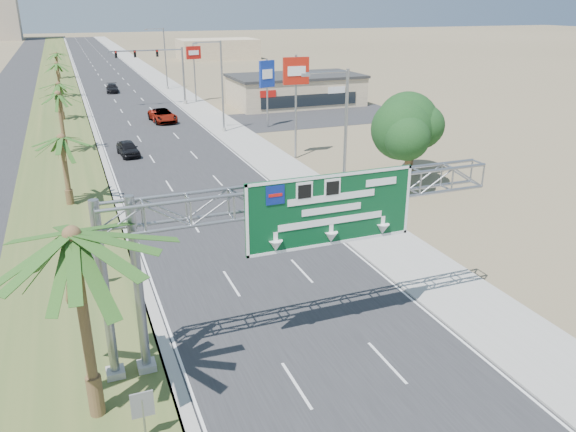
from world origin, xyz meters
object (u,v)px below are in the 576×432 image
(car_left_lane, at_px, (128,149))
(pole_sign_red_far, at_px, (194,57))
(store_building, at_px, (296,91))
(car_far, at_px, (112,88))
(pole_sign_red_near, at_px, (296,77))
(palm_near, at_px, (72,237))
(car_mid_lane, at_px, (157,116))
(sign_gantry, at_px, (291,210))
(pole_sign_blue, at_px, (267,77))
(signal_mast, at_px, (169,71))
(car_right_lane, at_px, (163,116))

(car_left_lane, relative_size, pole_sign_red_far, 0.51)
(store_building, relative_size, car_far, 3.88)
(pole_sign_red_near, bearing_deg, car_far, 103.91)
(palm_near, bearing_deg, car_mid_lane, 78.67)
(sign_gantry, relative_size, car_mid_lane, 4.33)
(store_building, bearing_deg, car_left_lane, -141.04)
(pole_sign_red_near, xyz_separation_m, pole_sign_blue, (2.25, 14.31, -1.64))
(palm_near, relative_size, signal_mast, 0.81)
(car_far, bearing_deg, pole_sign_blue, -63.72)
(sign_gantry, xyz_separation_m, car_right_lane, (3.06, 50.43, -5.26))
(signal_mast, height_order, car_right_lane, signal_mast)
(store_building, height_order, pole_sign_red_near, pole_sign_red_near)
(signal_mast, distance_m, store_building, 18.08)
(palm_near, height_order, store_building, palm_near)
(car_mid_lane, bearing_deg, store_building, 15.40)
(palm_near, distance_m, signal_mast, 65.60)
(car_far, bearing_deg, car_right_lane, -78.78)
(sign_gantry, distance_m, car_far, 78.30)
(pole_sign_blue, relative_size, pole_sign_red_far, 0.96)
(car_mid_lane, distance_m, pole_sign_blue, 15.35)
(pole_sign_blue, bearing_deg, car_far, 112.36)
(signal_mast, xyz_separation_m, car_far, (-6.72, 16.07, -4.18))
(signal_mast, bearing_deg, car_left_lane, -108.64)
(car_right_lane, bearing_deg, car_far, 92.52)
(palm_near, relative_size, car_far, 1.80)
(car_far, bearing_deg, pole_sign_red_far, -49.23)
(car_mid_lane, bearing_deg, car_right_lane, -61.85)
(car_right_lane, bearing_deg, pole_sign_red_near, -73.07)
(car_far, bearing_deg, palm_near, -91.55)
(sign_gantry, distance_m, car_left_lane, 35.64)
(car_right_lane, relative_size, pole_sign_red_near, 0.60)
(pole_sign_blue, bearing_deg, car_right_lane, 145.11)
(sign_gantry, height_order, store_building, sign_gantry)
(sign_gantry, relative_size, car_right_lane, 2.93)
(palm_near, xyz_separation_m, store_building, (31.20, 58.00, -4.93))
(palm_near, bearing_deg, pole_sign_red_near, 56.70)
(car_left_lane, height_order, car_far, car_left_lane)
(car_mid_lane, relative_size, pole_sign_red_near, 0.41)
(car_mid_lane, bearing_deg, palm_near, -98.56)
(signal_mast, bearing_deg, pole_sign_red_near, -80.58)
(signal_mast, distance_m, car_right_lane, 12.71)
(car_right_lane, distance_m, pole_sign_blue, 14.33)
(signal_mast, bearing_deg, car_right_lane, -105.27)
(signal_mast, height_order, car_mid_lane, signal_mast)
(sign_gantry, relative_size, car_left_lane, 4.02)
(car_left_lane, height_order, pole_sign_red_near, pole_sign_red_near)
(pole_sign_red_near, bearing_deg, car_right_lane, 111.71)
(signal_mast, height_order, car_left_lane, signal_mast)
(signal_mast, bearing_deg, pole_sign_blue, -67.92)
(palm_near, distance_m, pole_sign_blue, 49.90)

